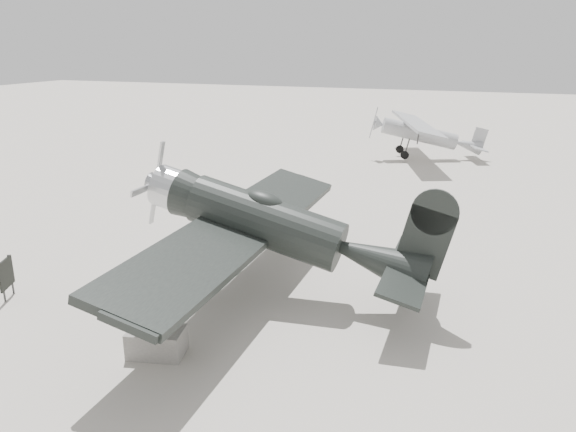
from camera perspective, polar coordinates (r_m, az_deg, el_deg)
name	(u,v)px	position (r m, az deg, el deg)	size (l,w,h in m)	color
ground	(277,271)	(19.85, -1.11, -5.57)	(160.00, 160.00, 0.00)	#AEA69A
lowwing_monoplane	(280,228)	(17.15, -0.85, -1.22)	(9.51, 13.18, 4.28)	black
highwing_monoplane	(424,131)	(39.47, 13.68, 8.37)	(7.77, 10.78, 3.07)	gray
equipment_block	(157,342)	(15.10, -13.19, -12.37)	(1.41, 0.88, 0.70)	slate
sign_board	(6,274)	(19.61, -26.73, -5.32)	(0.41, 0.87, 1.32)	#333333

